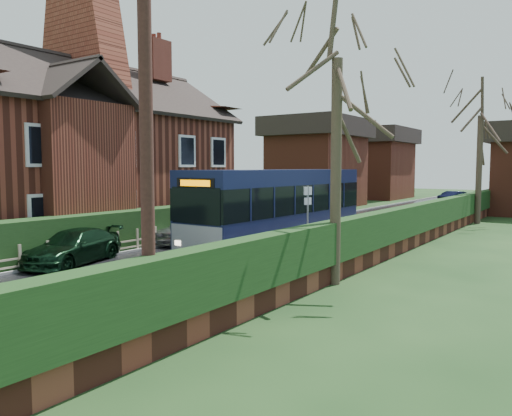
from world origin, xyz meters
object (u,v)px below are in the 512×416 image
Objects in this scene: bus_stop_sign at (308,210)px; telegraph_pole at (147,153)px; bus at (279,208)px; car_green at (73,247)px; car_silver at (190,229)px; brick_house at (85,147)px.

telegraph_pole is (2.31, -10.26, 1.86)m from bus_stop_sign.
bus reaches higher than car_green.
car_green is 0.58× the size of telegraph_pole.
bus is 3.00m from bus_stop_sign.
car_silver is 1.41× the size of bus_stop_sign.
bus is 8.60m from car_green.
brick_house is 7.08m from car_silver.
bus_stop_sign is 0.38× the size of telegraph_pole.
bus is at bearing 26.75° from car_silver.
car_green is (-0.10, -5.93, -0.05)m from car_silver.
car_silver is at bearing 9.38° from brick_house.
bus is at bearing 155.83° from bus_stop_sign.
bus is at bearing 111.09° from telegraph_pole.
telegraph_pole reaches higher than bus_stop_sign.
car_silver is (5.93, 0.98, -3.73)m from brick_house.
bus is 1.51× the size of telegraph_pole.
bus is (9.53, 2.75, -2.75)m from brick_house.
brick_house is 1.35× the size of bus.
brick_house reaches higher than car_green.
car_silver is 0.53× the size of telegraph_pole.
telegraph_pole is (4.71, -12.05, 2.01)m from bus.
telegraph_pole reaches higher than bus.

